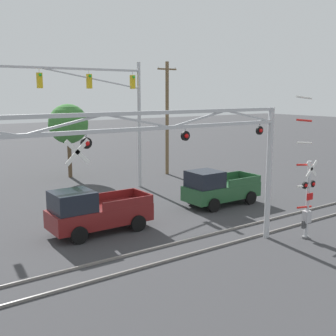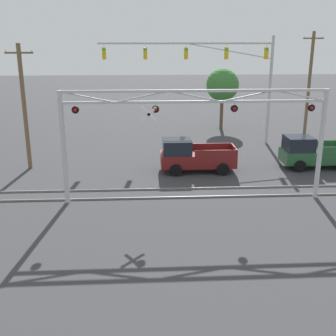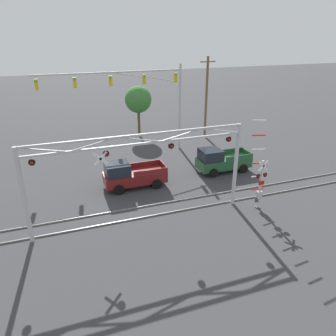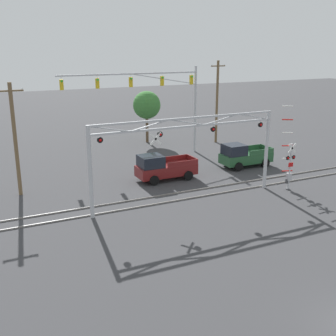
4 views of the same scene
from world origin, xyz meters
name	(u,v)px [view 1 (image 1 of 4)]	position (x,y,z in m)	size (l,w,h in m)	color
rail_track_near	(137,269)	(0.00, 16.61, 0.05)	(80.00, 0.08, 0.10)	gray
rail_track_far	(119,257)	(0.00, 18.05, 0.05)	(80.00, 0.08, 0.10)	gray
crossing_gantry	(140,163)	(-0.01, 16.33, 4.25)	(14.15, 0.29, 6.10)	#B7BABF
crossing_signal_mast	(307,195)	(8.26, 15.16, 2.08)	(1.62, 0.35, 6.64)	#B7BABF
traffic_signal_span	(87,98)	(3.79, 29.13, 6.39)	(14.12, 0.39, 8.85)	#B7BABF
pickup_truck_lead	(94,212)	(0.56, 21.58, 1.06)	(5.00, 2.21, 2.22)	maroon
pickup_truck_following	(218,188)	(8.92, 21.99, 1.06)	(4.82, 2.21, 2.22)	#23512D
utility_pole_right	(167,117)	(12.13, 31.96, 4.76)	(1.80, 0.28, 9.23)	brown
background_tree_beyond_span	(68,124)	(4.93, 35.36, 4.29)	(3.15, 3.15, 5.89)	brown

